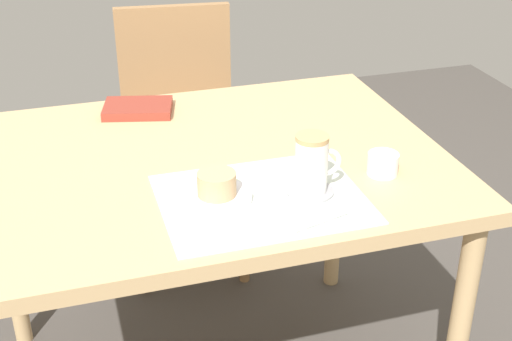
{
  "coord_description": "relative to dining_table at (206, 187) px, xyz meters",
  "views": [
    {
      "loc": [
        -0.32,
        -1.47,
        1.5
      ],
      "look_at": [
        0.07,
        -0.19,
        0.79
      ],
      "focal_mm": 50.0,
      "sensor_mm": 36.0,
      "label": 1
    }
  ],
  "objects": [
    {
      "name": "dining_table",
      "position": [
        0.0,
        0.0,
        0.0
      ],
      "size": [
        1.13,
        0.85,
        0.74
      ],
      "color": "tan",
      "rests_on": "ground_plane"
    },
    {
      "name": "wooden_chair",
      "position": [
        0.08,
        0.74,
        -0.17
      ],
      "size": [
        0.46,
        0.46,
        0.87
      ],
      "rotation": [
        0.0,
        0.0,
        3.03
      ],
      "color": "#997047",
      "rests_on": "ground_plane"
    },
    {
      "name": "placemat",
      "position": [
        0.07,
        -0.23,
        0.08
      ],
      "size": [
        0.43,
        0.34,
        0.0
      ],
      "primitive_type": "cube",
      "color": "silver",
      "rests_on": "dining_table"
    },
    {
      "name": "pastry_plate",
      "position": [
        -0.02,
        -0.2,
        0.09
      ],
      "size": [
        0.15,
        0.15,
        0.01
      ],
      "primitive_type": "cylinder",
      "color": "white",
      "rests_on": "placemat"
    },
    {
      "name": "pastry",
      "position": [
        -0.02,
        -0.2,
        0.12
      ],
      "size": [
        0.08,
        0.08,
        0.05
      ],
      "primitive_type": "cylinder",
      "color": "tan",
      "rests_on": "pastry_plate"
    },
    {
      "name": "coffee_coaster",
      "position": [
        0.18,
        -0.23,
        0.09
      ],
      "size": [
        0.1,
        0.1,
        0.0
      ],
      "primitive_type": "cylinder",
      "color": "#99999E",
      "rests_on": "placemat"
    },
    {
      "name": "coffee_mug",
      "position": [
        0.18,
        -0.23,
        0.15
      ],
      "size": [
        0.1,
        0.07,
        0.13
      ],
      "color": "white",
      "rests_on": "coffee_coaster"
    },
    {
      "name": "teaspoon",
      "position": [
        0.16,
        -0.36,
        0.09
      ],
      "size": [
        0.13,
        0.04,
        0.01
      ],
      "primitive_type": "cylinder",
      "rotation": [
        0.0,
        1.57,
        0.28
      ],
      "color": "silver",
      "rests_on": "placemat"
    },
    {
      "name": "sugar_bowl",
      "position": [
        0.37,
        -0.19,
        0.1
      ],
      "size": [
        0.07,
        0.07,
        0.05
      ],
      "primitive_type": "cylinder",
      "color": "white",
      "rests_on": "dining_table"
    },
    {
      "name": "small_book",
      "position": [
        -0.11,
        0.32,
        0.09
      ],
      "size": [
        0.2,
        0.16,
        0.02
      ],
      "primitive_type": "cube",
      "rotation": [
        0.0,
        0.0,
        -0.25
      ],
      "color": "maroon",
      "rests_on": "dining_table"
    }
  ]
}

